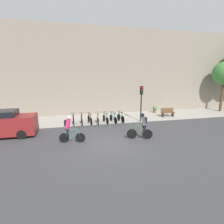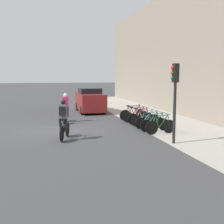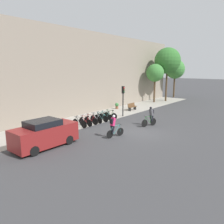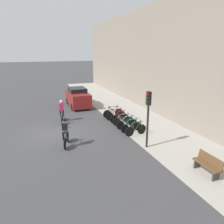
{
  "view_description": "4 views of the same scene",
  "coord_description": "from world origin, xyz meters",
  "px_view_note": "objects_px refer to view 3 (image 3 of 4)",
  "views": [
    {
      "loc": [
        -2.19,
        -10.0,
        4.16
      ],
      "look_at": [
        0.73,
        2.21,
        1.57
      ],
      "focal_mm": 28.0,
      "sensor_mm": 36.0,
      "label": 1
    },
    {
      "loc": [
        14.55,
        -0.46,
        2.79
      ],
      "look_at": [
        0.31,
        3.07,
        0.89
      ],
      "focal_mm": 45.0,
      "sensor_mm": 36.0,
      "label": 2
    },
    {
      "loc": [
        -14.7,
        -9.13,
        5.15
      ],
      "look_at": [
        -1.07,
        2.07,
        1.61
      ],
      "focal_mm": 35.0,
      "sensor_mm": 36.0,
      "label": 3
    },
    {
      "loc": [
        14.33,
        -1.24,
        5.45
      ],
      "look_at": [
        1.62,
        3.55,
        1.58
      ],
      "focal_mm": 35.0,
      "sensor_mm": 36.0,
      "label": 4
    }
  ],
  "objects_px": {
    "traffic_light_pole": "(123,95)",
    "parked_car": "(45,134)",
    "parked_bike_3": "(96,119)",
    "bench": "(132,107)",
    "parked_bike_0": "(80,123)",
    "cyclist_pink": "(114,125)",
    "parked_bike_1": "(85,121)",
    "parked_bike_2": "(91,120)",
    "parked_bike_6": "(110,115)",
    "potted_plant": "(117,105)",
    "parked_bike_5": "(106,116)",
    "parked_bike_4": "(101,118)",
    "cyclist_grey": "(151,116)"
  },
  "relations": [
    {
      "from": "traffic_light_pole",
      "to": "cyclist_pink",
      "type": "bearing_deg",
      "value": -148.87
    },
    {
      "from": "cyclist_pink",
      "to": "bench",
      "type": "distance_m",
      "value": 11.18
    },
    {
      "from": "parked_bike_4",
      "to": "traffic_light_pole",
      "type": "relative_size",
      "value": 0.51
    },
    {
      "from": "parked_bike_3",
      "to": "parked_bike_4",
      "type": "bearing_deg",
      "value": -0.09
    },
    {
      "from": "parked_bike_4",
      "to": "parked_bike_3",
      "type": "bearing_deg",
      "value": 179.91
    },
    {
      "from": "cyclist_pink",
      "to": "bench",
      "type": "xyz_separation_m",
      "value": [
        9.95,
        5.08,
        -0.49
      ]
    },
    {
      "from": "traffic_light_pole",
      "to": "parked_car",
      "type": "xyz_separation_m",
      "value": [
        -10.93,
        -1.67,
        -1.39
      ]
    },
    {
      "from": "parked_bike_2",
      "to": "parked_bike_3",
      "type": "distance_m",
      "value": 0.71
    },
    {
      "from": "cyclist_grey",
      "to": "parked_bike_4",
      "type": "bearing_deg",
      "value": 108.88
    },
    {
      "from": "parked_bike_4",
      "to": "bench",
      "type": "bearing_deg",
      "value": 7.91
    },
    {
      "from": "potted_plant",
      "to": "parked_bike_1",
      "type": "bearing_deg",
      "value": -160.38
    },
    {
      "from": "potted_plant",
      "to": "cyclist_grey",
      "type": "bearing_deg",
      "value": -122.08
    },
    {
      "from": "parked_bike_6",
      "to": "parked_car",
      "type": "relative_size",
      "value": 0.37
    },
    {
      "from": "parked_bike_0",
      "to": "parked_bike_5",
      "type": "xyz_separation_m",
      "value": [
        3.54,
        -0.0,
        -0.02
      ]
    },
    {
      "from": "cyclist_grey",
      "to": "parked_car",
      "type": "bearing_deg",
      "value": 163.7
    },
    {
      "from": "parked_bike_2",
      "to": "parked_bike_3",
      "type": "height_order",
      "value": "parked_bike_2"
    },
    {
      "from": "cyclist_grey",
      "to": "potted_plant",
      "type": "distance_m",
      "value": 9.03
    },
    {
      "from": "parked_bike_1",
      "to": "parked_bike_2",
      "type": "distance_m",
      "value": 0.71
    },
    {
      "from": "bench",
      "to": "parked_car",
      "type": "height_order",
      "value": "parked_car"
    },
    {
      "from": "cyclist_grey",
      "to": "cyclist_pink",
      "type": "bearing_deg",
      "value": 174.36
    },
    {
      "from": "parked_bike_5",
      "to": "parked_bike_6",
      "type": "relative_size",
      "value": 1.04
    },
    {
      "from": "parked_bike_5",
      "to": "potted_plant",
      "type": "relative_size",
      "value": 2.14
    },
    {
      "from": "parked_bike_4",
      "to": "parked_bike_6",
      "type": "bearing_deg",
      "value": 0.09
    },
    {
      "from": "cyclist_grey",
      "to": "parked_bike_2",
      "type": "relative_size",
      "value": 1.1
    },
    {
      "from": "parked_bike_3",
      "to": "traffic_light_pole",
      "type": "distance_m",
      "value": 4.43
    },
    {
      "from": "parked_bike_0",
      "to": "parked_bike_1",
      "type": "height_order",
      "value": "parked_bike_0"
    },
    {
      "from": "parked_bike_2",
      "to": "bench",
      "type": "bearing_deg",
      "value": 6.54
    },
    {
      "from": "cyclist_grey",
      "to": "potted_plant",
      "type": "bearing_deg",
      "value": 57.92
    },
    {
      "from": "parked_bike_2",
      "to": "parked_bike_3",
      "type": "relative_size",
      "value": 1.0
    },
    {
      "from": "parked_bike_0",
      "to": "parked_bike_3",
      "type": "height_order",
      "value": "parked_bike_0"
    },
    {
      "from": "parked_bike_5",
      "to": "traffic_light_pole",
      "type": "relative_size",
      "value": 0.51
    },
    {
      "from": "parked_bike_0",
      "to": "parked_bike_1",
      "type": "relative_size",
      "value": 1.02
    },
    {
      "from": "cyclist_pink",
      "to": "parked_bike_5",
      "type": "xyz_separation_m",
      "value": [
        3.88,
        4.14,
        -0.56
      ]
    },
    {
      "from": "parked_bike_0",
      "to": "potted_plant",
      "type": "distance_m",
      "value": 9.68
    },
    {
      "from": "cyclist_pink",
      "to": "parked_bike_4",
      "type": "distance_m",
      "value": 5.25
    },
    {
      "from": "traffic_light_pole",
      "to": "potted_plant",
      "type": "xyz_separation_m",
      "value": [
        3.08,
        3.27,
        -1.85
      ]
    },
    {
      "from": "cyclist_pink",
      "to": "bench",
      "type": "relative_size",
      "value": 1.23
    },
    {
      "from": "parked_bike_2",
      "to": "parked_bike_6",
      "type": "height_order",
      "value": "parked_bike_6"
    },
    {
      "from": "cyclist_pink",
      "to": "parked_bike_6",
      "type": "bearing_deg",
      "value": 42.09
    },
    {
      "from": "cyclist_grey",
      "to": "parked_bike_0",
      "type": "xyz_separation_m",
      "value": [
        -4.41,
        4.61,
        -0.54
      ]
    },
    {
      "from": "parked_bike_5",
      "to": "potted_plant",
      "type": "xyz_separation_m",
      "value": [
        5.66,
        3.03,
        0.05
      ]
    },
    {
      "from": "potted_plant",
      "to": "traffic_light_pole",
      "type": "bearing_deg",
      "value": -133.29
    },
    {
      "from": "parked_car",
      "to": "potted_plant",
      "type": "height_order",
      "value": "parked_car"
    },
    {
      "from": "parked_bike_2",
      "to": "parked_bike_4",
      "type": "bearing_deg",
      "value": -0.07
    },
    {
      "from": "parked_bike_0",
      "to": "cyclist_pink",
      "type": "bearing_deg",
      "value": -94.72
    },
    {
      "from": "parked_bike_1",
      "to": "parked_bike_3",
      "type": "height_order",
      "value": "parked_bike_1"
    },
    {
      "from": "parked_bike_2",
      "to": "potted_plant",
      "type": "bearing_deg",
      "value": 21.25
    },
    {
      "from": "parked_bike_0",
      "to": "potted_plant",
      "type": "xyz_separation_m",
      "value": [
        9.2,
        3.03,
        0.03
      ]
    },
    {
      "from": "parked_bike_3",
      "to": "bench",
      "type": "height_order",
      "value": "parked_bike_3"
    },
    {
      "from": "parked_bike_2",
      "to": "parked_bike_6",
      "type": "bearing_deg",
      "value": 0.01
    }
  ]
}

